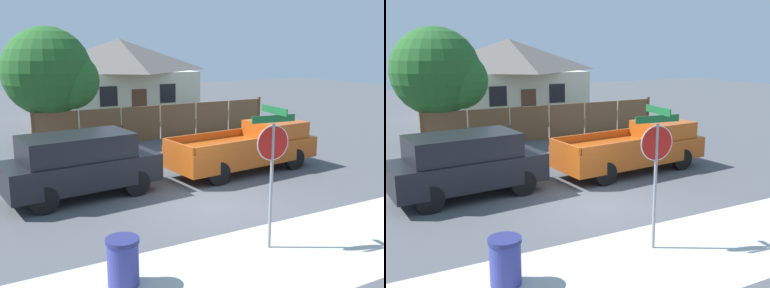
% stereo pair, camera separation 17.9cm
% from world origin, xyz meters
% --- Properties ---
extents(ground_plane, '(80.00, 80.00, 0.00)m').
position_xyz_m(ground_plane, '(0.00, 0.00, 0.00)').
color(ground_plane, '#4C4F54').
extents(sidewalk_strip, '(36.00, 3.20, 0.01)m').
position_xyz_m(sidewalk_strip, '(0.00, -3.60, 0.00)').
color(sidewalk_strip, beige).
rests_on(sidewalk_strip, ground).
extents(wooden_fence, '(11.82, 0.12, 1.73)m').
position_xyz_m(wooden_fence, '(2.63, 9.07, 0.82)').
color(wooden_fence, brown).
rests_on(wooden_fence, ground).
extents(house, '(8.68, 6.72, 4.86)m').
position_xyz_m(house, '(3.42, 16.70, 2.52)').
color(house, beige).
rests_on(house, ground).
extents(oak_tree, '(4.06, 3.86, 5.23)m').
position_xyz_m(oak_tree, '(-2.13, 9.83, 3.20)').
color(oak_tree, brown).
rests_on(oak_tree, ground).
extents(red_suv, '(4.57, 2.28, 1.88)m').
position_xyz_m(red_suv, '(-3.03, 2.34, 1.01)').
color(red_suv, black).
rests_on(red_suv, ground).
extents(orange_pickup, '(5.68, 2.39, 1.68)m').
position_xyz_m(orange_pickup, '(2.98, 2.36, 0.84)').
color(orange_pickup, '#B74C14').
rests_on(orange_pickup, ground).
extents(stop_sign, '(1.03, 0.93, 3.12)m').
position_xyz_m(stop_sign, '(-0.37, -3.07, 2.13)').
color(stop_sign, gray).
rests_on(stop_sign, ground).
extents(trash_bin, '(0.62, 0.62, 0.92)m').
position_xyz_m(trash_bin, '(-3.73, -3.06, 0.47)').
color(trash_bin, navy).
rests_on(trash_bin, ground).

